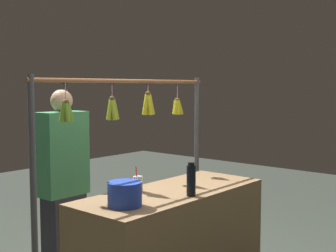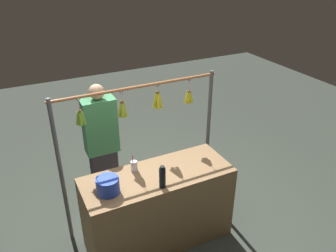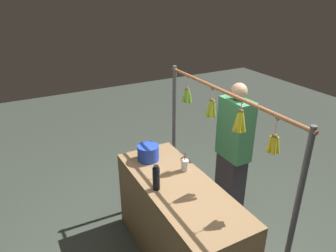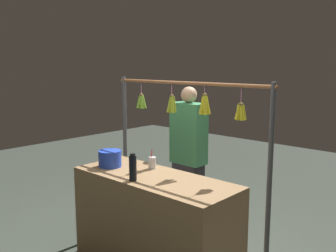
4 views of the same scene
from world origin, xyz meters
name	(u,v)px [view 1 (image 1 of 4)]	position (x,y,z in m)	size (l,w,h in m)	color
market_counter	(172,248)	(0.00, 0.00, 0.45)	(1.61, 0.63, 0.90)	olive
display_rack	(130,143)	(0.00, -0.45, 1.23)	(1.88, 0.12, 1.77)	#4C4C51
water_bottle	(191,180)	(0.05, 0.21, 1.02)	(0.07, 0.07, 0.24)	black
blue_bucket	(125,194)	(0.55, 0.06, 0.98)	(0.23, 0.23, 0.16)	blue
drink_cup	(138,184)	(0.19, -0.17, 0.96)	(0.07, 0.07, 0.19)	silver
vendor_person	(63,191)	(0.33, -0.90, 0.82)	(0.39, 0.21, 1.66)	#2D2D38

